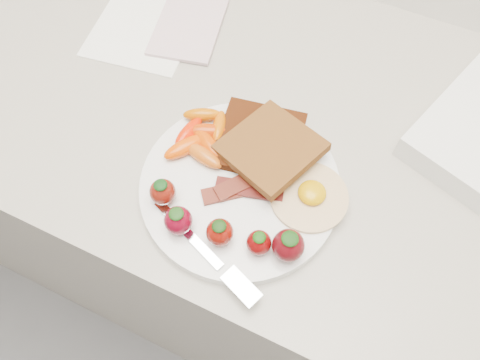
% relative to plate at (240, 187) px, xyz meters
% --- Properties ---
extents(counter, '(2.00, 0.60, 0.90)m').
position_rel_plate_xyz_m(counter, '(0.01, 0.14, -0.46)').
color(counter, gray).
rests_on(counter, ground).
extents(plate, '(0.27, 0.27, 0.02)m').
position_rel_plate_xyz_m(plate, '(0.00, 0.00, 0.00)').
color(plate, white).
rests_on(plate, counter).
extents(toast_lower, '(0.13, 0.13, 0.01)m').
position_rel_plate_xyz_m(toast_lower, '(-0.00, 0.07, 0.02)').
color(toast_lower, black).
rests_on(toast_lower, plate).
extents(toast_upper, '(0.15, 0.15, 0.03)m').
position_rel_plate_xyz_m(toast_upper, '(0.02, 0.06, 0.03)').
color(toast_upper, '#412410').
rests_on(toast_upper, toast_lower).
extents(fried_egg, '(0.11, 0.11, 0.02)m').
position_rel_plate_xyz_m(fried_egg, '(0.09, 0.02, 0.01)').
color(fried_egg, beige).
rests_on(fried_egg, plate).
extents(bacon_strips, '(0.11, 0.10, 0.01)m').
position_rel_plate_xyz_m(bacon_strips, '(0.01, -0.00, 0.01)').
color(bacon_strips, '#48070A').
rests_on(bacon_strips, plate).
extents(baby_carrots, '(0.09, 0.11, 0.02)m').
position_rel_plate_xyz_m(baby_carrots, '(-0.08, 0.04, 0.02)').
color(baby_carrots, '#B93202').
rests_on(baby_carrots, plate).
extents(strawberries, '(0.21, 0.06, 0.05)m').
position_rel_plate_xyz_m(strawberries, '(0.01, -0.07, 0.03)').
color(strawberries, '#67140A').
rests_on(strawberries, plate).
extents(fork, '(0.18, 0.08, 0.00)m').
position_rel_plate_xyz_m(fork, '(0.01, -0.11, 0.01)').
color(fork, silver).
rests_on(fork, plate).
extents(paper_sheet, '(0.20, 0.24, 0.00)m').
position_rel_plate_xyz_m(paper_sheet, '(-0.28, 0.23, -0.01)').
color(paper_sheet, white).
rests_on(paper_sheet, counter).
extents(notepad, '(0.14, 0.17, 0.01)m').
position_rel_plate_xyz_m(notepad, '(-0.21, 0.24, -0.00)').
color(notepad, beige).
rests_on(notepad, paper_sheet).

